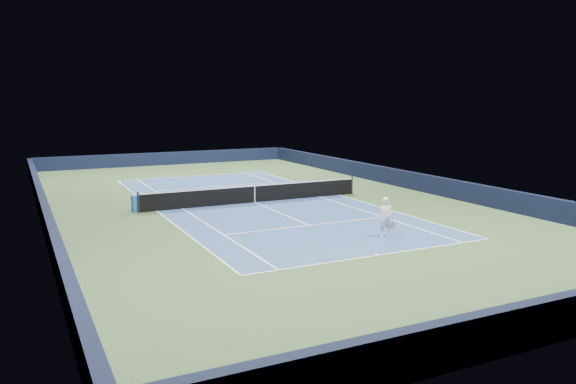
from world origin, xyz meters
name	(u,v)px	position (x,y,z in m)	size (l,w,h in m)	color
ground	(255,202)	(0.00, 0.00, 0.00)	(40.00, 40.00, 0.00)	#35502C
wall_far	(166,159)	(0.00, 19.82, 0.55)	(22.00, 0.35, 1.10)	black
wall_near	(570,315)	(0.00, -19.82, 0.55)	(22.00, 0.35, 1.10)	black
wall_right	(410,180)	(10.82, 0.00, 0.55)	(0.35, 40.00, 1.10)	black
wall_left	(44,210)	(-10.82, 0.00, 0.55)	(0.35, 40.00, 1.10)	black
court_surface	(255,202)	(0.00, 0.00, 0.00)	(10.97, 23.77, 0.01)	#2D4980
baseline_far	(193,176)	(0.00, 11.88, 0.01)	(10.97, 0.08, 0.00)	white
baseline_near	(379,255)	(0.00, -11.88, 0.01)	(10.97, 0.08, 0.00)	white
sideline_doubles_right	(339,195)	(5.49, 0.00, 0.01)	(0.08, 23.77, 0.00)	white
sideline_doubles_left	(157,211)	(-5.49, 0.00, 0.01)	(0.08, 23.77, 0.00)	white
sideline_singles_right	(319,197)	(4.12, 0.00, 0.01)	(0.08, 23.77, 0.00)	white
sideline_singles_left	(183,209)	(-4.12, 0.00, 0.01)	(0.08, 23.77, 0.00)	white
service_line_far	(217,186)	(0.00, 6.40, 0.01)	(8.23, 0.08, 0.00)	white
service_line_near	(309,225)	(0.00, -6.40, 0.01)	(8.23, 0.08, 0.00)	white
center_service_line	(255,202)	(0.00, 0.00, 0.01)	(0.08, 12.80, 0.00)	white
center_mark_far	(194,176)	(0.00, 11.73, 0.01)	(0.08, 0.30, 0.00)	white
center_mark_near	(377,254)	(0.00, -11.73, 0.01)	(0.08, 0.30, 0.00)	white
tennis_net	(255,194)	(0.00, 0.00, 0.50)	(12.90, 0.10, 1.07)	black
sponsor_cube	(137,203)	(-6.40, 0.28, 0.43)	(0.59, 0.50, 0.86)	blue
tennis_player	(386,217)	(1.91, -9.65, 0.84)	(0.80, 1.28, 1.91)	white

